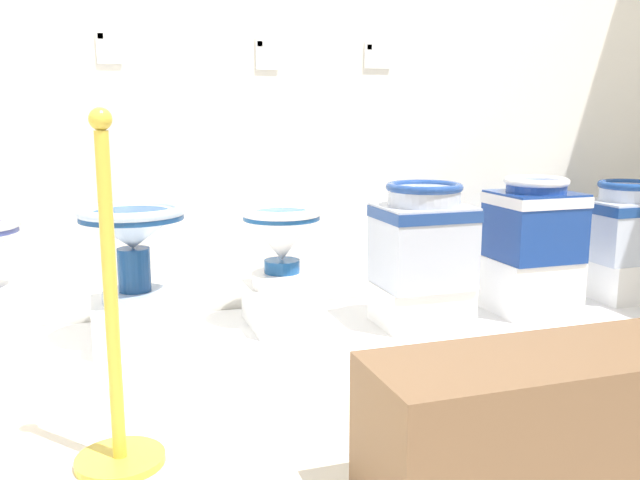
# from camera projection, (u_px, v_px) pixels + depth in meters

# --- Properties ---
(wall_back) EXTENTS (4.29, 0.06, 2.92)m
(wall_back) POSITION_uv_depth(u_px,v_px,m) (319.00, 18.00, 3.25)
(wall_back) COLOR white
(wall_back) RESTS_ON ground_plane
(display_platform) EXTENTS (3.62, 0.81, 0.09)m
(display_platform) POSITION_uv_depth(u_px,v_px,m) (351.00, 334.00, 3.09)
(display_platform) COLOR white
(display_platform) RESTS_ON ground_plane
(plinth_block_central_ornate) EXTENTS (0.35, 0.36, 0.18)m
(plinth_block_central_ornate) POSITION_uv_depth(u_px,v_px,m) (137.00, 323.00, 2.82)
(plinth_block_central_ornate) COLOR white
(plinth_block_central_ornate) RESTS_ON display_platform
(antique_toilet_central_ornate) EXTENTS (0.43, 0.43, 0.39)m
(antique_toilet_central_ornate) POSITION_uv_depth(u_px,v_px,m) (132.00, 232.00, 2.75)
(antique_toilet_central_ornate) COLOR #9EB3D0
(antique_toilet_central_ornate) RESTS_ON plinth_block_central_ornate
(plinth_block_slender_white) EXTENTS (0.29, 0.38, 0.18)m
(plinth_block_slender_white) POSITION_uv_depth(u_px,v_px,m) (282.00, 306.00, 3.06)
(plinth_block_slender_white) COLOR white
(plinth_block_slender_white) RESTS_ON display_platform
(antique_toilet_slender_white) EXTENTS (0.35, 0.35, 0.36)m
(antique_toilet_slender_white) POSITION_uv_depth(u_px,v_px,m) (282.00, 237.00, 3.00)
(antique_toilet_slender_white) COLOR white
(antique_toilet_slender_white) RESTS_ON plinth_block_slender_white
(plinth_block_broad_patterned) EXTENTS (0.40, 0.30, 0.18)m
(plinth_block_broad_patterned) POSITION_uv_depth(u_px,v_px,m) (421.00, 304.00, 3.09)
(plinth_block_broad_patterned) COLOR white
(plinth_block_broad_patterned) RESTS_ON display_platform
(antique_toilet_broad_patterned) EXTENTS (0.39, 0.34, 0.46)m
(antique_toilet_broad_patterned) POSITION_uv_depth(u_px,v_px,m) (423.00, 233.00, 3.03)
(antique_toilet_broad_patterned) COLOR #B2BBD0
(antique_toilet_broad_patterned) RESTS_ON plinth_block_broad_patterned
(plinth_block_squat_floral) EXTENTS (0.38, 0.32, 0.25)m
(plinth_block_squat_floral) POSITION_uv_depth(u_px,v_px,m) (531.00, 285.00, 3.27)
(plinth_block_squat_floral) COLOR white
(plinth_block_squat_floral) RESTS_ON display_platform
(antique_toilet_squat_floral) EXTENTS (0.38, 0.34, 0.39)m
(antique_toilet_squat_floral) POSITION_uv_depth(u_px,v_px,m) (534.00, 217.00, 3.21)
(antique_toilet_squat_floral) COLOR navy
(antique_toilet_squat_floral) RESTS_ON plinth_block_squat_floral
(plinth_block_pale_glazed) EXTENTS (0.34, 0.33, 0.20)m
(plinth_block_pale_glazed) POSITION_uv_depth(u_px,v_px,m) (622.00, 278.00, 3.52)
(plinth_block_pale_glazed) COLOR white
(plinth_block_pale_glazed) RESTS_ON display_platform
(antique_toilet_pale_glazed) EXTENTS (0.41, 0.33, 0.40)m
(antique_toilet_pale_glazed) POSITION_uv_depth(u_px,v_px,m) (627.00, 220.00, 3.46)
(antique_toilet_pale_glazed) COLOR silver
(antique_toilet_pale_glazed) RESTS_ON plinth_block_pale_glazed
(info_placard_second) EXTENTS (0.11, 0.01, 0.14)m
(info_placard_second) POSITION_uv_depth(u_px,v_px,m) (109.00, 46.00, 2.95)
(info_placard_second) COLOR white
(info_placard_third) EXTENTS (0.11, 0.01, 0.14)m
(info_placard_third) POSITION_uv_depth(u_px,v_px,m) (267.00, 53.00, 3.17)
(info_placard_third) COLOR white
(info_placard_fourth) EXTENTS (0.13, 0.01, 0.12)m
(info_placard_fourth) POSITION_uv_depth(u_px,v_px,m) (377.00, 55.00, 3.34)
(info_placard_fourth) COLOR white
(stanchion_post_near_left) EXTENTS (0.26, 0.26, 1.04)m
(stanchion_post_near_left) POSITION_uv_depth(u_px,v_px,m) (115.00, 366.00, 1.99)
(stanchion_post_near_left) COLOR gold
(stanchion_post_near_left) RESTS_ON ground_plane
(museum_bench) EXTENTS (1.30, 0.36, 0.40)m
(museum_bench) POSITION_uv_depth(u_px,v_px,m) (591.00, 416.00, 1.91)
(museum_bench) COLOR brown
(museum_bench) RESTS_ON ground_plane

